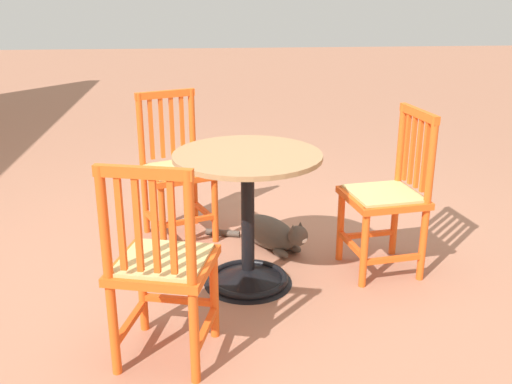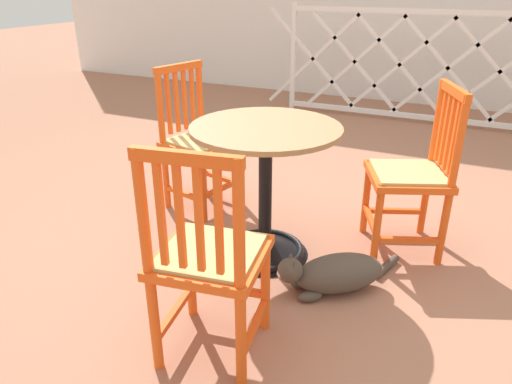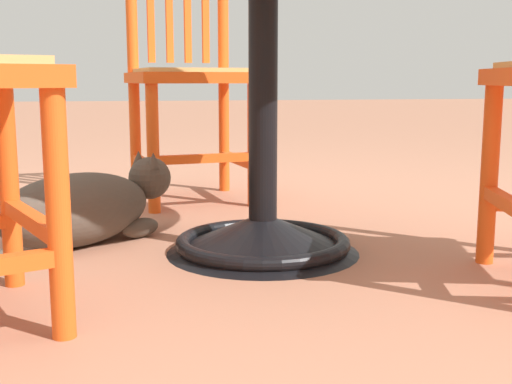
% 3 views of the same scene
% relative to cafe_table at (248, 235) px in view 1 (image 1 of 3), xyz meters
% --- Properties ---
extents(ground_plane, '(24.00, 24.00, 0.00)m').
position_rel_cafe_table_xyz_m(ground_plane, '(-0.03, 0.08, -0.28)').
color(ground_plane, '#A36B51').
extents(cafe_table, '(0.76, 0.76, 0.73)m').
position_rel_cafe_table_xyz_m(cafe_table, '(0.00, 0.00, 0.00)').
color(cafe_table, black).
rests_on(cafe_table, ground_plane).
extents(orange_chair_at_corner, '(0.52, 0.52, 0.91)m').
position_rel_cafe_table_xyz_m(orange_chair_at_corner, '(0.68, 0.40, 0.15)').
color(orange_chair_at_corner, '#EA5619').
rests_on(orange_chair_at_corner, ground_plane).
extents(orange_chair_tucked_in, '(0.49, 0.49, 0.91)m').
position_rel_cafe_table_xyz_m(orange_chair_tucked_in, '(-0.65, 0.40, 0.15)').
color(orange_chair_tucked_in, '#EA5619').
rests_on(orange_chair_tucked_in, ground_plane).
extents(orange_chair_facing_out, '(0.46, 0.46, 0.91)m').
position_rel_cafe_table_xyz_m(orange_chair_facing_out, '(0.11, -0.78, 0.15)').
color(orange_chair_facing_out, '#EA5619').
rests_on(orange_chair_facing_out, ground_plane).
extents(tabby_cat, '(0.50, 0.60, 0.23)m').
position_rel_cafe_table_xyz_m(tabby_cat, '(0.43, -0.18, -0.19)').
color(tabby_cat, '#4C4238').
rests_on(tabby_cat, ground_plane).
extents(pet_water_bowl, '(0.17, 0.17, 0.05)m').
position_rel_cafe_table_xyz_m(pet_water_bowl, '(1.29, -0.88, -0.26)').
color(pet_water_bowl, silver).
rests_on(pet_water_bowl, ground_plane).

